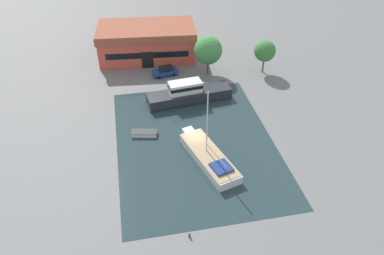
# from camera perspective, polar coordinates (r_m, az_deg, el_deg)

# --- Properties ---
(ground_plane) EXTENTS (440.00, 440.00, 0.00)m
(ground_plane) POSITION_cam_1_polar(r_m,az_deg,el_deg) (53.39, 0.47, -2.29)
(ground_plane) COLOR slate
(water_canal) EXTENTS (22.01, 30.17, 0.01)m
(water_canal) POSITION_cam_1_polar(r_m,az_deg,el_deg) (53.39, 0.47, -2.29)
(water_canal) COLOR #23383D
(water_canal) RESTS_ON ground
(warehouse_building) EXTENTS (19.59, 11.84, 6.29)m
(warehouse_building) POSITION_cam_1_polar(r_m,az_deg,el_deg) (75.86, -6.88, 12.86)
(warehouse_building) COLOR #C64C3D
(warehouse_building) RESTS_ON ground
(quay_tree_near_building) EXTENTS (5.08, 5.08, 7.19)m
(quay_tree_near_building) POSITION_cam_1_polar(r_m,az_deg,el_deg) (68.38, 2.47, 11.67)
(quay_tree_near_building) COLOR brown
(quay_tree_near_building) RESTS_ON ground
(quay_tree_by_water) EXTENTS (3.88, 3.88, 6.17)m
(quay_tree_by_water) POSITION_cam_1_polar(r_m,az_deg,el_deg) (70.29, 11.05, 11.37)
(quay_tree_by_water) COLOR brown
(quay_tree_by_water) RESTS_ON ground
(parked_car) EXTENTS (4.75, 2.51, 1.76)m
(parked_car) POSITION_cam_1_polar(r_m,az_deg,el_deg) (69.44, -4.08, 8.55)
(parked_car) COLOR navy
(parked_car) RESTS_ON ground
(sailboat_moored) EXTENTS (6.31, 12.54, 10.50)m
(sailboat_moored) POSITION_cam_1_polar(r_m,az_deg,el_deg) (50.02, 2.55, -4.46)
(sailboat_moored) COLOR silver
(sailboat_moored) RESTS_ON water_canal
(motor_cruiser) EXTENTS (14.33, 4.99, 3.58)m
(motor_cruiser) POSITION_cam_1_polar(r_m,az_deg,el_deg) (61.70, -0.58, 5.17)
(motor_cruiser) COLOR #23282D
(motor_cruiser) RESTS_ON water_canal
(small_dinghy) EXTENTS (3.95, 2.20, 0.61)m
(small_dinghy) POSITION_cam_1_polar(r_m,az_deg,el_deg) (55.01, -7.30, -0.87)
(small_dinghy) COLOR white
(small_dinghy) RESTS_ON water_canal
(mooring_bollard) EXTENTS (0.26, 0.26, 0.56)m
(mooring_bollard) POSITION_cam_1_polar(r_m,az_deg,el_deg) (41.87, -0.38, -16.08)
(mooring_bollard) COLOR #47474C
(mooring_bollard) RESTS_ON ground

